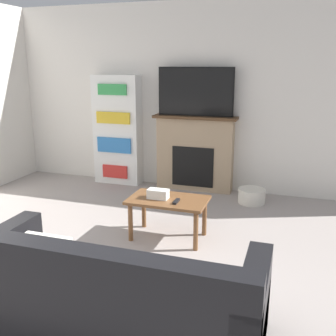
{
  "coord_description": "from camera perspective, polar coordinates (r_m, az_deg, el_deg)",
  "views": [
    {
      "loc": [
        1.33,
        -1.48,
        1.84
      ],
      "look_at": [
        0.02,
        2.5,
        0.72
      ],
      "focal_mm": 42.0,
      "sensor_mm": 36.0,
      "label": 1
    }
  ],
  "objects": [
    {
      "name": "wall_back",
      "position": [
        5.83,
        4.99,
        10.05
      ],
      "size": [
        6.91,
        0.06,
        2.7
      ],
      "color": "silver",
      "rests_on": "ground_plane"
    },
    {
      "name": "fireplace",
      "position": [
        5.82,
        3.9,
        2.19
      ],
      "size": [
        1.22,
        0.28,
        1.11
      ],
      "color": "tan",
      "rests_on": "ground_plane"
    },
    {
      "name": "tv",
      "position": [
        5.67,
        4.01,
        10.98
      ],
      "size": [
        1.1,
        0.03,
        0.69
      ],
      "color": "black",
      "rests_on": "fireplace"
    },
    {
      "name": "couch",
      "position": [
        2.83,
        -8.47,
        -18.59
      ],
      "size": [
        2.03,
        0.87,
        0.82
      ],
      "color": "black",
      "rests_on": "ground_plane"
    },
    {
      "name": "coffee_table",
      "position": [
        4.21,
        0.01,
        -5.38
      ],
      "size": [
        0.83,
        0.51,
        0.45
      ],
      "color": "brown",
      "rests_on": "ground_plane"
    },
    {
      "name": "tissue_box",
      "position": [
        4.18,
        -1.45,
        -3.78
      ],
      "size": [
        0.22,
        0.12,
        0.1
      ],
      "color": "white",
      "rests_on": "coffee_table"
    },
    {
      "name": "remote_control",
      "position": [
        4.08,
        1.21,
        -4.86
      ],
      "size": [
        0.04,
        0.15,
        0.02
      ],
      "color": "black",
      "rests_on": "coffee_table"
    },
    {
      "name": "bookshelf",
      "position": [
        6.16,
        -7.34,
        5.45
      ],
      "size": [
        0.73,
        0.29,
        1.68
      ],
      "color": "white",
      "rests_on": "ground_plane"
    },
    {
      "name": "storage_basket",
      "position": [
        5.47,
        12.04,
        -3.98
      ],
      "size": [
        0.36,
        0.36,
        0.2
      ],
      "color": "silver",
      "rests_on": "ground_plane"
    }
  ]
}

